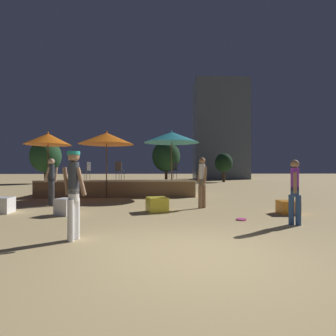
% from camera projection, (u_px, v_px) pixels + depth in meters
% --- Properties ---
extents(ground_plane, '(120.00, 120.00, 0.00)m').
position_uv_depth(ground_plane, '(196.00, 255.00, 4.26)').
color(ground_plane, tan).
extents(wooden_deck, '(7.64, 2.75, 0.83)m').
position_uv_depth(wooden_deck, '(119.00, 188.00, 13.71)').
color(wooden_deck, olive).
rests_on(wooden_deck, ground).
extents(patio_umbrella_0, '(2.14, 2.14, 3.14)m').
position_uv_depth(patio_umbrella_0, '(48.00, 139.00, 12.42)').
color(patio_umbrella_0, brown).
rests_on(patio_umbrella_0, ground).
extents(patio_umbrella_1, '(2.74, 2.74, 3.29)m').
position_uv_depth(patio_umbrella_1, '(172.00, 137.00, 12.96)').
color(patio_umbrella_1, brown).
rests_on(patio_umbrella_1, ground).
extents(patio_umbrella_2, '(2.57, 2.57, 3.16)m').
position_uv_depth(patio_umbrella_2, '(106.00, 139.00, 12.31)').
color(patio_umbrella_2, brown).
rests_on(patio_umbrella_2, ground).
extents(cube_seat_0, '(0.59, 0.59, 0.40)m').
position_uv_depth(cube_seat_0, '(288.00, 207.00, 8.09)').
color(cube_seat_0, orange).
rests_on(cube_seat_0, ground).
extents(cube_seat_1, '(0.65, 0.65, 0.49)m').
position_uv_depth(cube_seat_1, '(1.00, 205.00, 8.19)').
color(cube_seat_1, white).
rests_on(cube_seat_1, ground).
extents(cube_seat_2, '(0.76, 0.76, 0.47)m').
position_uv_depth(cube_seat_2, '(157.00, 204.00, 8.45)').
color(cube_seat_2, yellow).
rests_on(cube_seat_2, ground).
extents(cube_seat_3, '(0.62, 0.62, 0.50)m').
position_uv_depth(cube_seat_3, '(65.00, 207.00, 7.89)').
color(cube_seat_3, white).
rests_on(cube_seat_3, ground).
extents(person_0, '(0.42, 0.44, 1.77)m').
position_uv_depth(person_0, '(51.00, 180.00, 9.73)').
color(person_0, '#3F3F47').
rests_on(person_0, ground).
extents(person_1, '(0.29, 0.44, 1.62)m').
position_uv_depth(person_1, '(295.00, 190.00, 6.48)').
color(person_1, '#2D4C7F').
rests_on(person_1, ground).
extents(person_2, '(0.53, 0.29, 1.75)m').
position_uv_depth(person_2, '(74.00, 190.00, 5.11)').
color(person_2, white).
rests_on(person_2, ground).
extents(person_3, '(0.32, 0.49, 1.79)m').
position_uv_depth(person_3, '(202.00, 180.00, 9.22)').
color(person_3, '#997051').
rests_on(person_3, ground).
extents(bistro_chair_0, '(0.45, 0.45, 0.90)m').
position_uv_depth(bistro_chair_0, '(119.00, 169.00, 13.04)').
color(bistro_chair_0, '#47474C').
rests_on(bistro_chair_0, wooden_deck).
extents(bistro_chair_1, '(0.47, 0.47, 0.90)m').
position_uv_depth(bistro_chair_1, '(174.00, 169.00, 14.53)').
color(bistro_chair_1, '#2D3338').
rests_on(bistro_chair_1, wooden_deck).
extents(bistro_chair_2, '(0.43, 0.43, 0.90)m').
position_uv_depth(bistro_chair_2, '(87.00, 169.00, 13.60)').
color(bistro_chair_2, '#47474C').
rests_on(bistro_chair_2, wooden_deck).
extents(frisbee_disc, '(0.28, 0.28, 0.03)m').
position_uv_depth(frisbee_disc, '(241.00, 219.00, 7.10)').
color(frisbee_disc, '#E54C99').
rests_on(frisbee_disc, ground).
extents(background_tree_0, '(1.76, 1.76, 2.92)m').
position_uv_depth(background_tree_0, '(224.00, 163.00, 26.31)').
color(background_tree_0, '#3D2B1C').
rests_on(background_tree_0, ground).
extents(background_tree_1, '(2.73, 2.73, 4.01)m').
position_uv_depth(background_tree_1, '(46.00, 156.00, 23.99)').
color(background_tree_1, '#3D2B1C').
rests_on(background_tree_1, ground).
extents(background_tree_2, '(2.82, 2.82, 4.15)m').
position_uv_depth(background_tree_2, '(166.00, 156.00, 26.25)').
color(background_tree_2, '#3D2B1C').
rests_on(background_tree_2, ground).
extents(distant_building, '(6.81, 3.17, 12.71)m').
position_uv_depth(distant_building, '(221.00, 130.00, 33.65)').
color(distant_building, '#4C5666').
rests_on(distant_building, ground).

